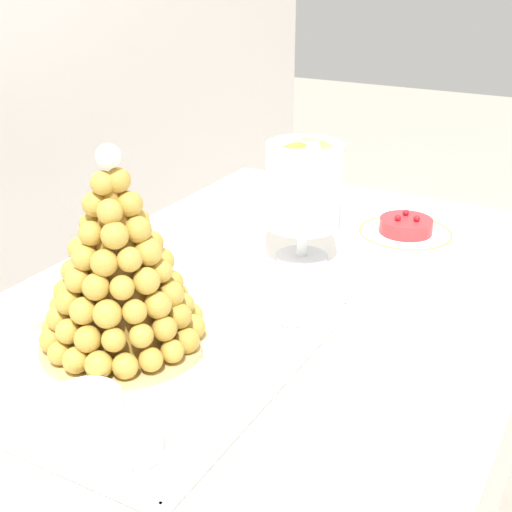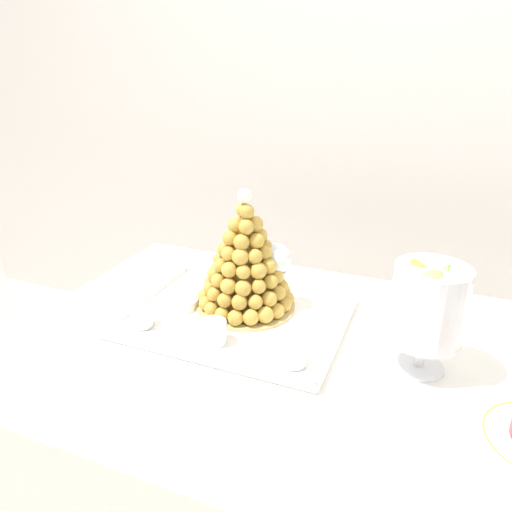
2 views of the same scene
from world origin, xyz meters
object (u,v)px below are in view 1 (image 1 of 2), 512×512
(croquembouche, at_px, (119,271))
(fruit_tart_plate, at_px, (406,229))
(dessert_cup_centre, at_px, (292,307))
(macaron_goblet, at_px, (304,186))
(creme_brulee_ramekin, at_px, (85,403))
(wine_glass, at_px, (124,251))
(serving_tray, at_px, (155,355))
(dessert_cup_left, at_px, (140,441))
(dessert_cup_mid_left, at_px, (224,362))

(croquembouche, height_order, fruit_tart_plate, croquembouche)
(dessert_cup_centre, bearing_deg, macaron_goblet, 21.93)
(creme_brulee_ramekin, bearing_deg, wine_glass, 24.94)
(creme_brulee_ramekin, relative_size, macaron_goblet, 0.38)
(serving_tray, xyz_separation_m, macaron_goblet, (0.44, -0.03, 0.15))
(dessert_cup_centre, relative_size, macaron_goblet, 0.21)
(dessert_cup_left, distance_m, dessert_cup_centre, 0.39)
(dessert_cup_left, height_order, macaron_goblet, macaron_goblet)
(creme_brulee_ramekin, bearing_deg, dessert_cup_left, -107.09)
(dessert_cup_left, xyz_separation_m, dessert_cup_centre, (0.39, -0.01, 0.00))
(fruit_tart_plate, bearing_deg, croquembouche, 160.30)
(serving_tray, height_order, dessert_cup_centre, dessert_cup_centre)
(croquembouche, xyz_separation_m, macaron_goblet, (0.44, -0.09, 0.02))
(wine_glass, bearing_deg, dessert_cup_centre, -61.52)
(serving_tray, height_order, dessert_cup_mid_left, dessert_cup_mid_left)
(creme_brulee_ramekin, distance_m, macaron_goblet, 0.62)
(macaron_goblet, bearing_deg, serving_tray, 175.54)
(dessert_cup_left, distance_m, macaron_goblet, 0.66)
(creme_brulee_ramekin, distance_m, fruit_tart_plate, 0.84)
(serving_tray, distance_m, croquembouche, 0.14)
(croquembouche, height_order, dessert_cup_left, croquembouche)
(croquembouche, bearing_deg, dessert_cup_left, -137.26)
(dessert_cup_mid_left, bearing_deg, dessert_cup_left, 179.91)
(serving_tray, height_order, croquembouche, croquembouche)
(dessert_cup_centre, bearing_deg, creme_brulee_ramekin, 159.85)
(croquembouche, bearing_deg, wine_glass, 32.56)
(serving_tray, xyz_separation_m, fruit_tart_plate, (0.66, -0.18, 0.01))
(dessert_cup_mid_left, distance_m, creme_brulee_ramekin, 0.20)
(fruit_tart_plate, bearing_deg, macaron_goblet, 146.75)
(dessert_cup_left, bearing_deg, dessert_cup_mid_left, -0.09)
(fruit_tart_plate, bearing_deg, dessert_cup_mid_left, 175.30)
(macaron_goblet, bearing_deg, creme_brulee_ramekin, 177.17)
(fruit_tart_plate, bearing_deg, wine_glass, 154.90)
(dessert_cup_centre, xyz_separation_m, creme_brulee_ramekin, (-0.35, 0.13, -0.01))
(fruit_tart_plate, relative_size, wine_glass, 1.16)
(serving_tray, xyz_separation_m, dessert_cup_left, (-0.20, -0.12, 0.02))
(dessert_cup_mid_left, distance_m, wine_glass, 0.25)
(dessert_cup_mid_left, relative_size, wine_glass, 0.35)
(macaron_goblet, height_order, fruit_tart_plate, macaron_goblet)
(dessert_cup_mid_left, bearing_deg, macaron_goblet, 11.35)
(croquembouche, relative_size, dessert_cup_mid_left, 5.05)
(dessert_cup_left, relative_size, fruit_tart_plate, 0.27)
(macaron_goblet, relative_size, fruit_tart_plate, 1.24)
(serving_tray, height_order, macaron_goblet, macaron_goblet)
(serving_tray, xyz_separation_m, dessert_cup_centre, (0.19, -0.13, 0.03))
(croquembouche, height_order, creme_brulee_ramekin, croquembouche)
(dessert_cup_mid_left, xyz_separation_m, fruit_tart_plate, (0.66, -0.05, -0.02))
(dessert_cup_left, bearing_deg, croquembouche, 42.74)
(croquembouche, distance_m, dessert_cup_left, 0.29)
(croquembouche, distance_m, creme_brulee_ramekin, 0.21)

